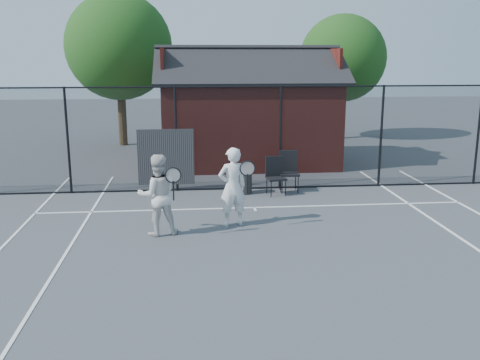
{
  "coord_description": "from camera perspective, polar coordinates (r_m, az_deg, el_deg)",
  "views": [
    {
      "loc": [
        -1.64,
        -10.13,
        3.8
      ],
      "look_at": [
        -0.52,
        1.47,
        1.1
      ],
      "focal_mm": 40.0,
      "sensor_mm": 36.0,
      "label": 1
    }
  ],
  "objects": [
    {
      "name": "ground",
      "position": [
        10.94,
        3.47,
        -7.3
      ],
      "size": [
        80.0,
        80.0,
        0.0
      ],
      "primitive_type": "plane",
      "color": "#484D53",
      "rests_on": "ground"
    },
    {
      "name": "player_front",
      "position": [
        12.14,
        -0.8,
        -0.71
      ],
      "size": [
        0.86,
        0.68,
        1.82
      ],
      "color": "white",
      "rests_on": "ground"
    },
    {
      "name": "chair_left",
      "position": [
        15.34,
        5.27,
        0.84
      ],
      "size": [
        0.57,
        0.59,
        1.14
      ],
      "primitive_type": "cube",
      "rotation": [
        0.0,
        0.0,
        -0.04
      ],
      "color": "black",
      "rests_on": "ground"
    },
    {
      "name": "player_back",
      "position": [
        11.65,
        -8.78,
        -1.58
      ],
      "size": [
        1.02,
        0.85,
        1.77
      ],
      "color": "silver",
      "rests_on": "ground"
    },
    {
      "name": "fence",
      "position": [
        15.37,
        -0.48,
        4.24
      ],
      "size": [
        22.04,
        3.0,
        3.0
      ],
      "color": "black",
      "rests_on": "ground"
    },
    {
      "name": "tree_right",
      "position": [
        25.64,
        10.91,
        12.62
      ],
      "size": [
        3.97,
        3.97,
        5.7
      ],
      "color": "#332314",
      "rests_on": "ground"
    },
    {
      "name": "chair_right",
      "position": [
        14.95,
        3.89,
        0.35
      ],
      "size": [
        0.57,
        0.59,
        1.04
      ],
      "primitive_type": "cube",
      "rotation": [
        0.0,
        0.0,
        0.15
      ],
      "color": "black",
      "rests_on": "ground"
    },
    {
      "name": "court_lines",
      "position": [
        9.73,
        4.69,
        -9.95
      ],
      "size": [
        11.02,
        18.0,
        0.01
      ],
      "color": "white",
      "rests_on": "ground"
    },
    {
      "name": "clubhouse",
      "position": [
        19.37,
        0.86,
        6.55
      ],
      "size": [
        6.5,
        4.36,
        4.19
      ],
      "color": "maroon",
      "rests_on": "ground"
    },
    {
      "name": "tree_left",
      "position": [
        23.81,
        -12.79,
        13.68
      ],
      "size": [
        4.48,
        4.48,
        6.44
      ],
      "color": "#332314",
      "rests_on": "ground"
    },
    {
      "name": "waste_bin",
      "position": [
        15.12,
        0.47,
        -0.29
      ],
      "size": [
        0.52,
        0.52,
        0.62
      ],
      "primitive_type": "cylinder",
      "rotation": [
        0.0,
        0.0,
        -0.26
      ],
      "color": "black",
      "rests_on": "ground"
    }
  ]
}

